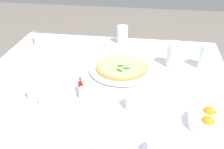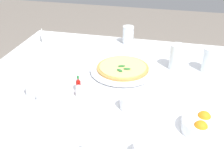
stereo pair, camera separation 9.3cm
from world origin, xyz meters
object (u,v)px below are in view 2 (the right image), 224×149
(hot_sauce_bottle, at_px, (79,86))
(pepper_shaker, at_px, (79,84))
(water_glass_center_back, at_px, (209,61))
(pizza, at_px, (123,68))
(pizza_plate, at_px, (123,70))
(water_glass_left_edge, at_px, (177,58))
(menu_card, at_px, (42,36))
(water_glass_near_right, at_px, (128,36))
(citrus_bowl, at_px, (203,125))
(salt_shaker, at_px, (79,91))
(coffee_cup_near_left, at_px, (130,104))
(coffee_cup_back_corner, at_px, (35,90))

(hot_sauce_bottle, distance_m, pepper_shaker, 0.03)
(water_glass_center_back, distance_m, hot_sauce_bottle, 0.65)
(pizza, relative_size, hot_sauce_bottle, 3.08)
(pizza_plate, bearing_deg, water_glass_left_edge, 111.66)
(water_glass_center_back, relative_size, menu_card, 1.47)
(water_glass_near_right, height_order, citrus_bowl, water_glass_near_right)
(water_glass_center_back, height_order, pepper_shaker, water_glass_center_back)
(water_glass_center_back, xyz_separation_m, salt_shaker, (0.36, -0.55, -0.03))
(coffee_cup_near_left, height_order, coffee_cup_back_corner, coffee_cup_back_corner)
(pizza_plate, bearing_deg, citrus_bowl, 44.67)
(pizza_plate, height_order, citrus_bowl, citrus_bowl)
(water_glass_center_back, bearing_deg, pizza_plate, -75.59)
(pizza, height_order, pepper_shaker, pepper_shaker)
(citrus_bowl, bearing_deg, coffee_cup_near_left, -103.54)
(coffee_cup_back_corner, distance_m, salt_shaker, 0.19)
(salt_shaker, xyz_separation_m, menu_card, (-0.55, -0.43, 0.00))
(salt_shaker, bearing_deg, water_glass_left_edge, 132.46)
(water_glass_center_back, xyz_separation_m, hot_sauce_bottle, (0.33, -0.56, -0.02))
(salt_shaker, bearing_deg, pizza, 151.68)
(citrus_bowl, xyz_separation_m, salt_shaker, (-0.11, -0.50, -0.00))
(citrus_bowl, distance_m, salt_shaker, 0.51)
(water_glass_left_edge, bearing_deg, coffee_cup_back_corner, -55.66)
(menu_card, bearing_deg, coffee_cup_back_corner, -1.76)
(coffee_cup_back_corner, relative_size, menu_card, 1.56)
(salt_shaker, bearing_deg, coffee_cup_back_corner, -79.24)
(pizza, bearing_deg, coffee_cup_near_left, 16.37)
(hot_sauce_bottle, xyz_separation_m, menu_card, (-0.52, -0.42, -0.00))
(pepper_shaker, distance_m, menu_card, 0.64)
(pizza_plate, xyz_separation_m, pizza, (0.00, 0.00, 0.01))
(coffee_cup_near_left, bearing_deg, salt_shaker, -100.70)
(salt_shaker, bearing_deg, coffee_cup_near_left, 79.30)
(pizza, bearing_deg, citrus_bowl, 44.69)
(water_glass_center_back, relative_size, salt_shaker, 2.19)
(water_glass_left_edge, xyz_separation_m, water_glass_near_right, (-0.26, -0.29, -0.01))
(coffee_cup_near_left, bearing_deg, pizza_plate, -163.63)
(water_glass_near_right, xyz_separation_m, salt_shaker, (0.62, -0.10, -0.02))
(water_glass_left_edge, bearing_deg, pizza, -68.27)
(water_glass_center_back, distance_m, pepper_shaker, 0.65)
(hot_sauce_bottle, xyz_separation_m, pepper_shaker, (-0.03, -0.01, -0.01))
(hot_sauce_bottle, bearing_deg, menu_card, -141.04)
(salt_shaker, relative_size, menu_card, 0.67)
(pizza_plate, bearing_deg, coffee_cup_back_corner, -47.78)
(coffee_cup_back_corner, xyz_separation_m, water_glass_center_back, (-0.40, 0.73, 0.03))
(hot_sauce_bottle, height_order, salt_shaker, hot_sauce_bottle)
(pizza, xyz_separation_m, hot_sauce_bottle, (0.23, -0.15, 0.01))
(coffee_cup_back_corner, distance_m, hot_sauce_bottle, 0.18)
(coffee_cup_near_left, bearing_deg, water_glass_left_edge, 157.71)
(pizza, relative_size, coffee_cup_back_corner, 1.96)
(coffee_cup_back_corner, relative_size, water_glass_left_edge, 1.01)
(coffee_cup_back_corner, height_order, water_glass_near_right, water_glass_near_right)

